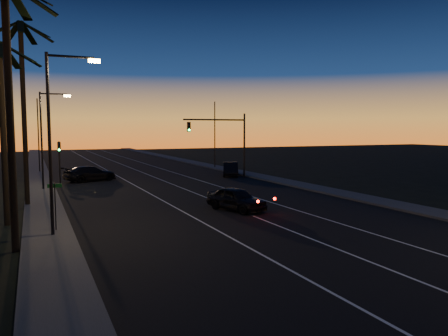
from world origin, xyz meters
name	(u,v)px	position (x,y,z in m)	size (l,w,h in m)	color
road	(194,195)	(0.00, 30.00, 0.01)	(20.00, 170.00, 0.01)	black
sidewalk_left	(43,204)	(-11.20, 30.00, 0.08)	(2.40, 170.00, 0.16)	#343432
sidewalk_right	(310,187)	(11.20, 30.00, 0.08)	(2.40, 170.00, 0.16)	#343432
lane_stripe_left	(157,198)	(-3.00, 30.00, 0.02)	(0.12, 160.00, 0.01)	silver
lane_stripe_mid	(200,195)	(0.50, 30.00, 0.02)	(0.12, 160.00, 0.01)	silver
lane_stripe_right	(239,192)	(4.00, 30.00, 0.02)	(0.12, 160.00, 0.01)	silver
palm_near	(9,88)	(-12.60, 18.00, 7.07)	(4.25, 4.16, 11.53)	black
palm_mid	(2,112)	(-13.20, 24.00, 6.25)	(4.25, 4.16, 10.03)	black
palm_far	(23,95)	(-12.20, 30.00, 7.61)	(4.25, 4.16, 12.53)	black
streetlight_left_near	(56,129)	(-10.70, 20.00, 5.32)	(2.55, 0.26, 9.00)	black
streetlight_left_far	(45,132)	(-10.69, 38.00, 5.06)	(2.55, 0.26, 8.50)	black
street_sign	(55,201)	(-10.80, 21.00, 1.66)	(0.70, 0.06, 2.60)	black
signal_mast	(225,134)	(7.14, 39.99, 4.78)	(7.10, 0.41, 7.00)	black
signal_post	(59,156)	(-9.50, 39.98, 2.89)	(0.28, 0.37, 4.20)	black
far_pole_left	(38,136)	(-11.00, 55.00, 4.50)	(0.14, 0.14, 9.00)	black
far_pole_right	(215,135)	(11.00, 52.00, 4.50)	(0.14, 0.14, 9.00)	black
lead_car	(236,199)	(0.37, 22.82, 0.77)	(3.22, 5.24, 1.52)	black
right_car	(231,169)	(8.76, 41.98, 0.78)	(3.39, 4.95, 1.54)	black
cross_car	(90,173)	(-6.42, 43.36, 0.79)	(5.79, 3.92, 1.56)	black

